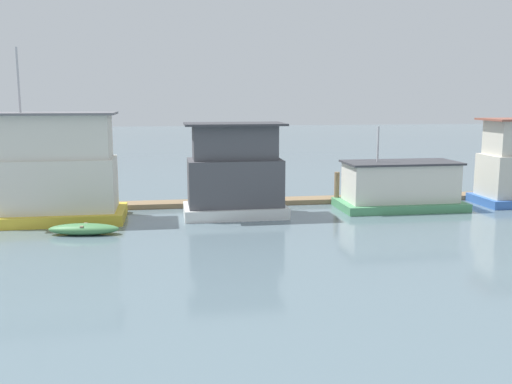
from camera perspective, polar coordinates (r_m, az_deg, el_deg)
The scene contains 7 objects.
ground_plane at distance 32.69m, azimuth -0.27°, elevation -2.13°, with size 200.00×200.00×0.00m, color slate.
dock_walkway at distance 35.31m, azimuth -0.93°, elevation -1.01°, with size 51.00×1.42×0.30m, color #846B4C.
houseboat_yellow at distance 32.04m, azimuth -19.39°, elevation 1.91°, with size 7.04×3.86×9.10m.
houseboat_white at distance 31.62m, azimuth -2.14°, elevation 1.75°, with size 5.66×3.26×5.18m.
houseboat_green at distance 34.91m, azimuth 14.21°, elevation 0.53°, with size 7.33×3.69×4.91m.
dinghy_green at distance 28.83m, azimuth -16.83°, elevation -3.57°, with size 3.50×1.45×0.55m.
mooring_post_far_left at distance 35.41m, azimuth 8.07°, elevation 0.35°, with size 0.32×0.32×2.04m, color #846B4C.
Camera 1 is at (-4.79, -31.66, 6.59)m, focal length 40.00 mm.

